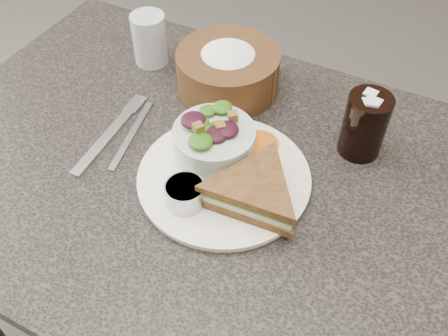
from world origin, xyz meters
TOP-DOWN VIEW (x-y plane):
  - dining_table at (0.00, 0.00)m, footprint 1.00×0.70m
  - dinner_plate at (0.05, -0.01)m, footprint 0.27×0.27m
  - sandwich at (0.11, -0.04)m, footprint 0.19×0.19m
  - salad_bowl at (0.01, 0.02)m, footprint 0.15×0.15m
  - dressing_ramekin at (0.02, -0.09)m, footprint 0.07×0.07m
  - orange_wedge at (0.07, 0.08)m, footprint 0.10×0.10m
  - fork at (-0.18, -0.02)m, footprint 0.03×0.19m
  - knife at (-0.14, 0.01)m, footprint 0.05×0.18m
  - bread_basket at (-0.05, 0.20)m, footprint 0.25×0.25m
  - cola_glass at (0.22, 0.16)m, footprint 0.09×0.09m
  - water_glass at (-0.23, 0.21)m, footprint 0.09×0.09m

SIDE VIEW (x-z plane):
  - dining_table at x=0.00m, z-range 0.00..0.75m
  - knife at x=-0.14m, z-range 0.75..0.75m
  - fork at x=-0.18m, z-range 0.75..0.76m
  - dinner_plate at x=0.05m, z-range 0.75..0.76m
  - orange_wedge at x=0.07m, z-range 0.76..0.79m
  - dressing_ramekin at x=0.02m, z-range 0.76..0.80m
  - sandwich at x=0.11m, z-range 0.76..0.81m
  - salad_bowl at x=0.01m, z-range 0.76..0.84m
  - water_glass at x=-0.23m, z-range 0.75..0.85m
  - bread_basket at x=-0.05m, z-range 0.75..0.86m
  - cola_glass at x=0.22m, z-range 0.75..0.87m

